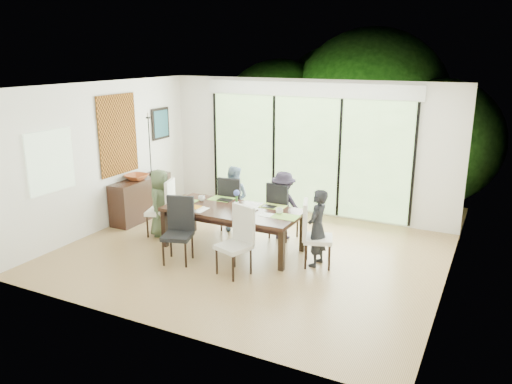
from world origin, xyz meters
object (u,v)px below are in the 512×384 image
at_px(cup_b, 238,209).
at_px(bowl, 137,177).
at_px(table_top, 233,210).
at_px(chair_far_left, 234,203).
at_px(chair_near_left, 177,231).
at_px(laptop, 186,203).
at_px(person_right_end, 317,228).
at_px(cup_c, 279,211).
at_px(vase, 237,205).
at_px(person_far_right, 283,205).
at_px(cup_a, 202,198).
at_px(chair_far_right, 284,210).
at_px(chair_near_right, 233,242).
at_px(chair_left_end, 160,207).
at_px(chair_right_end, 318,234).
at_px(person_far_left, 233,198).
at_px(sideboard, 141,198).
at_px(person_left_end, 160,203).

xyz_separation_m(cup_b, bowl, (-2.55, 0.59, 0.12)).
xyz_separation_m(table_top, chair_far_left, (-0.45, 0.85, -0.16)).
distance_m(chair_near_left, laptop, 0.87).
bearing_deg(table_top, person_right_end, 0.00).
xyz_separation_m(chair_far_left, cup_b, (0.60, -0.95, 0.23)).
height_order(chair_near_left, cup_c, chair_near_left).
distance_m(table_top, vase, 0.11).
distance_m(chair_far_left, person_far_right, 1.00).
bearing_deg(cup_b, laptop, 180.00).
bearing_deg(cup_a, cup_c, -1.91).
bearing_deg(vase, chair_far_right, 57.99).
relative_size(chair_near_right, person_right_end, 0.85).
xyz_separation_m(chair_far_right, laptop, (-1.40, -0.95, 0.20)).
bearing_deg(chair_near_right, chair_left_end, 174.83).
distance_m(chair_far_right, cup_c, 0.82).
height_order(chair_left_end, chair_far_left, same).
height_order(table_top, chair_near_left, chair_near_left).
relative_size(person_far_right, vase, 10.75).
bearing_deg(chair_far_left, person_far_right, 173.99).
xyz_separation_m(chair_right_end, person_far_left, (-1.95, 0.83, 0.09)).
relative_size(chair_near_right, sideboard, 0.72).
bearing_deg(person_right_end, cup_a, -90.07).
height_order(chair_right_end, vase, chair_right_end).
height_order(person_left_end, cup_b, person_left_end).
distance_m(laptop, cup_a, 0.29).
bearing_deg(chair_far_right, chair_near_right, 98.66).
xyz_separation_m(chair_near_left, cup_c, (1.30, 0.97, 0.23)).
relative_size(chair_near_left, cup_c, 8.87).
relative_size(chair_right_end, laptop, 3.33).
distance_m(person_far_left, laptop, 1.02).
xyz_separation_m(chair_right_end, chair_near_left, (-2.00, -0.87, 0.00)).
distance_m(person_far_right, cup_c, 0.78).
xyz_separation_m(person_right_end, cup_a, (-2.18, 0.15, 0.14)).
bearing_deg(cup_b, chair_far_left, 122.28).
xyz_separation_m(chair_right_end, cup_c, (-0.70, 0.10, 0.23)).
bearing_deg(table_top, cup_c, 7.13).
relative_size(person_far_left, bowl, 2.82).
distance_m(chair_far_right, person_right_end, 1.26).
height_order(chair_near_left, cup_a, chair_near_left).
relative_size(table_top, person_left_end, 1.86).
bearing_deg(table_top, sideboard, 166.19).
height_order(cup_c, bowl, bowl).
relative_size(person_left_end, cup_a, 10.40).
bearing_deg(table_top, cup_b, -33.69).
bearing_deg(chair_far_right, vase, 68.32).
distance_m(person_right_end, person_far_right, 1.25).
bearing_deg(table_top, vase, 45.00).
bearing_deg(bowl, cup_a, -11.31).
relative_size(chair_near_right, cup_c, 8.87).
bearing_deg(chair_near_left, cup_a, 83.94).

